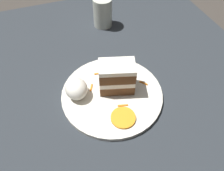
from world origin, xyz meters
TOP-DOWN VIEW (x-y plane):
  - ground_plane at (0.00, 0.00)m, footprint 6.00×6.00m
  - dining_table at (0.00, 0.00)m, footprint 1.12×0.86m
  - plate at (-0.02, -0.05)m, footprint 0.27×0.27m
  - cake_slice at (-0.03, -0.03)m, footprint 0.08×0.10m
  - cream_dollop at (-0.04, -0.14)m, footprint 0.06×0.06m
  - orange_garnish at (0.07, -0.05)m, footprint 0.06×0.06m
  - carrot_shreds_scatter at (-0.03, -0.03)m, footprint 0.14×0.16m
  - drinking_glass at (-0.34, 0.03)m, footprint 0.07×0.07m

SIDE VIEW (x-z plane):
  - ground_plane at x=0.00m, z-range 0.00..0.00m
  - dining_table at x=0.00m, z-range 0.00..0.03m
  - plate at x=-0.02m, z-range 0.03..0.04m
  - carrot_shreds_scatter at x=-0.03m, z-range 0.04..0.05m
  - orange_garnish at x=0.07m, z-range 0.04..0.05m
  - cream_dollop at x=-0.04m, z-range 0.04..0.09m
  - drinking_glass at x=-0.34m, z-range 0.02..0.13m
  - cake_slice at x=-0.03m, z-range 0.04..0.13m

